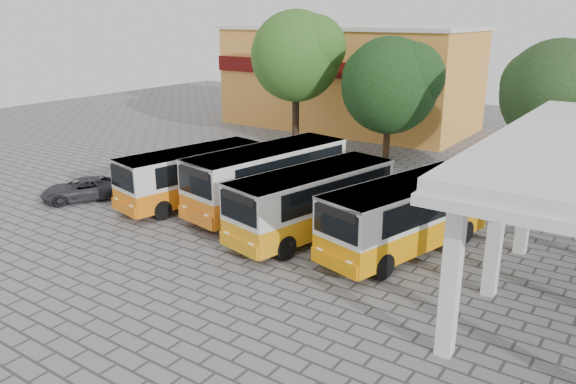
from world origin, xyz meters
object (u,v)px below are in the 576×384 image
Objects in this scene: bus_centre_left at (268,175)px; bus_far_right at (406,212)px; bus_far_left at (192,173)px; bus_centre_right at (312,198)px; parked_car at (82,189)px.

bus_far_right is (7.53, -0.87, -0.12)m from bus_centre_left.
bus_centre_left reaches higher than bus_far_right.
bus_centre_left is at bearing 30.68° from bus_far_left.
parked_car is at bearing -155.58° from bus_centre_right.
parked_car is (-8.88, -4.16, -1.23)m from bus_centre_left.
bus_far_left is 5.94m from parked_car.
parked_car is (-5.10, -2.87, -1.03)m from bus_far_left.
bus_far_right is (11.31, 0.42, 0.08)m from bus_far_left.
bus_far_left is 0.94× the size of bus_far_right.
bus_far_right is at bearing 43.34° from parked_car.
bus_far_right is at bearing 21.48° from bus_centre_right.
parked_car is at bearing -138.84° from bus_far_left.
bus_far_right is 2.09× the size of parked_car.
bus_centre_left is at bearing -171.73° from bus_far_right.
bus_far_left is 11.31m from bus_far_right.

